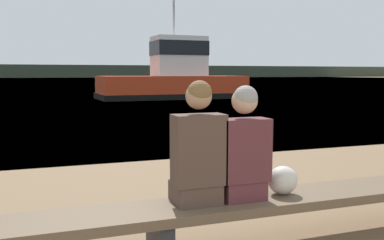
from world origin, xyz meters
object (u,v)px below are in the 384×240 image
Objects in this scene: shopping_bag at (283,180)px; tugboat_red at (174,79)px; person_right at (243,149)px; bench_main at (160,217)px; person_left at (198,150)px.

tugboat_red reaches higher than shopping_bag.
tugboat_red is at bearing 74.24° from person_right.
shopping_bag is (1.14, 0.02, 0.20)m from bench_main.
person_left reaches higher than person_right.
bench_main is at bearing 179.85° from person_right.
bench_main is 22.80m from tugboat_red.
shopping_bag is 0.03× the size of tugboat_red.
tugboat_red is at bearing 73.25° from person_left.
person_right is at bearing -0.15° from bench_main.
bench_main is 0.89m from person_right.
person_left is 22.70m from tugboat_red.
person_left is 0.41m from person_right.
bench_main is 9.08× the size of person_right.
person_right is (0.41, 0.00, -0.02)m from person_left.
tugboat_red is (5.73, 21.71, 0.62)m from shopping_bag.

